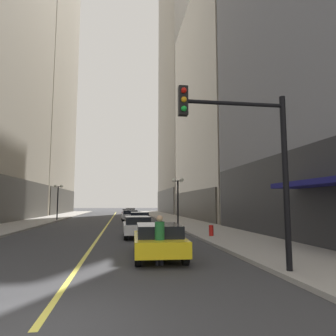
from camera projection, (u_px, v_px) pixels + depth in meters
The scene contains 19 objects.
ground_plane at pixel (111, 220), 39.50m from camera, with size 200.00×200.00×0.00m, color #38383A.
sidewalk_left at pixel (44, 220), 38.31m from camera, with size 4.50×78.00×0.15m, color #9E9991.
sidewalk_right at pixel (174, 219), 40.71m from camera, with size 4.50×78.00×0.15m, color #9E9991.
lane_centre_stripe at pixel (111, 220), 39.50m from camera, with size 0.16×70.00×0.01m, color #E5D64C.
building_left_far at pixel (41, 22), 66.35m from camera, with size 12.41×26.00×82.43m.
building_right_mid at pixel (227, 108), 43.08m from camera, with size 10.76×24.00×31.03m.
building_right_far at pixel (191, 44), 70.95m from camera, with size 12.48×26.00×78.07m.
storefront_awning_right at pixel (318, 183), 13.07m from camera, with size 1.60×5.26×3.12m.
car_yellow at pixel (158, 239), 12.14m from camera, with size 2.03×4.67×1.32m.
car_white at pixel (137, 226), 19.40m from camera, with size 1.76×4.32×1.32m.
car_blue at pixel (139, 219), 28.56m from camera, with size 1.88×4.70×1.32m.
car_silver at pixel (130, 215), 36.89m from camera, with size 2.06×4.09×1.32m.
car_maroon at pixel (128, 213), 44.77m from camera, with size 1.97×4.43×1.32m.
car_red at pixel (130, 211), 53.17m from camera, with size 1.75×4.62×1.32m.
pedestrian_in_green_parka at pixel (160, 236), 10.72m from camera, with size 0.43×0.43×1.72m.
traffic_light_near_right at pixel (252, 151), 9.33m from camera, with size 3.43×0.35×5.65m.
street_lamp_left_far at pixel (58, 194), 37.52m from camera, with size 1.06×0.36×4.43m.
street_lamp_right_mid at pixel (178, 191), 27.69m from camera, with size 1.06×0.36×4.43m.
fire_hydrant_right at pixel (211, 232), 18.85m from camera, with size 0.28×0.28×0.80m, color red.
Camera 1 is at (1.45, -5.66, 2.15)m, focal length 32.74 mm.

